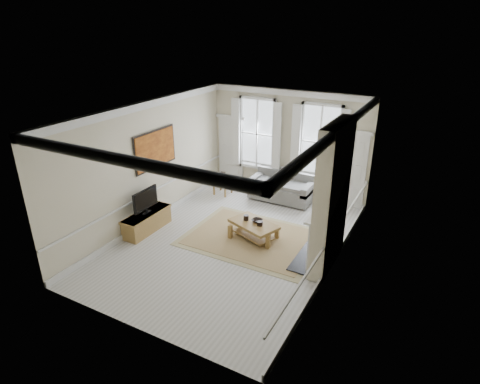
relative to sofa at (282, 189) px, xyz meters
The scene contains 23 objects.
floor 3.13m from the sofa, 91.47° to the right, with size 7.20×7.20×0.00m, color #B7B5AD.
ceiling 4.34m from the sofa, 91.47° to the right, with size 7.20×7.20×0.00m, color white.
back_wall 1.42m from the sofa, 99.20° to the left, with size 5.20×5.20×0.00m, color beige.
left_wall 4.31m from the sofa, 130.77° to the right, with size 7.20×7.20×0.00m, color beige.
right_wall 4.22m from the sofa, 50.96° to the right, with size 7.20×7.20×0.00m, color beige.
window_left 1.95m from the sofa, 158.63° to the left, with size 1.26×0.20×2.20m, color #B2BCC6, non-canonical shape.
window_right 1.87m from the sofa, 24.49° to the left, with size 1.26×0.20×2.20m, color #B2BCC6, non-canonical shape.
door_left 2.31m from the sofa, 168.02° to the left, with size 0.90×0.08×2.30m, color silver.
door_right 2.17m from the sofa, 12.92° to the left, with size 0.90×0.08×2.30m, color silver.
painting 4.20m from the sofa, 133.23° to the right, with size 0.05×1.66×1.06m, color #C36F21.
chimney_breast 3.97m from the sofa, 51.11° to the right, with size 0.35×1.70×3.38m, color beige.
hearth 3.50m from the sofa, 56.56° to the right, with size 0.55×1.50×0.05m, color black.
fireplace 3.62m from the sofa, 53.91° to the right, with size 0.21×1.45×1.33m.
mirror 3.98m from the sofa, 53.78° to the right, with size 0.06×1.26×1.06m, color gold.
sofa is the anchor object (origin of this frame).
side_table 1.96m from the sofa, 164.65° to the right, with size 0.66×0.66×0.61m.
rug 2.73m from the sofa, 83.06° to the right, with size 3.50×2.60×0.02m, color #9E8751.
coffee_table 2.71m from the sofa, 83.06° to the right, with size 1.42×1.11×0.47m.
ceramic_pot_a 2.65m from the sofa, 88.32° to the right, with size 0.14×0.14×0.14m, color black.
ceramic_pot_b 2.79m from the sofa, 79.10° to the right, with size 0.15×0.15×0.11m, color black.
bowl 2.62m from the sofa, 81.70° to the right, with size 0.27×0.27×0.07m, color black.
tv_stand 4.39m from the sofa, 123.48° to the right, with size 0.48×1.50×0.53m, color brown.
tv 4.41m from the sofa, 123.24° to the right, with size 0.08×0.90×0.68m.
Camera 1 is at (4.46, -7.85, 5.30)m, focal length 30.00 mm.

